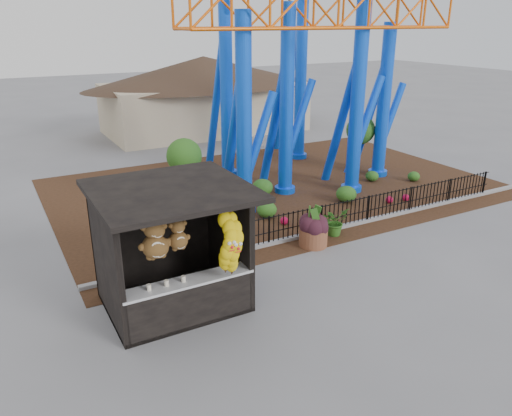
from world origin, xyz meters
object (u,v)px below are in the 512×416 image
roller_coaster (298,26)px  potted_plant (335,221)px  prize_booth (175,252)px  terracotta_planter (313,237)px

roller_coaster → potted_plant: roller_coaster is taller
prize_booth → roller_coaster: bearing=42.1°
potted_plant → terracotta_planter: bearing=-170.2°
prize_booth → potted_plant: bearing=16.6°
roller_coaster → terracotta_planter: roller_coaster is taller
terracotta_planter → potted_plant: potted_plant is taller
prize_booth → terracotta_planter: size_ratio=3.91×
roller_coaster → potted_plant: bearing=-109.9°
terracotta_planter → roller_coaster: bearing=62.2°
terracotta_planter → prize_booth: bearing=-163.8°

